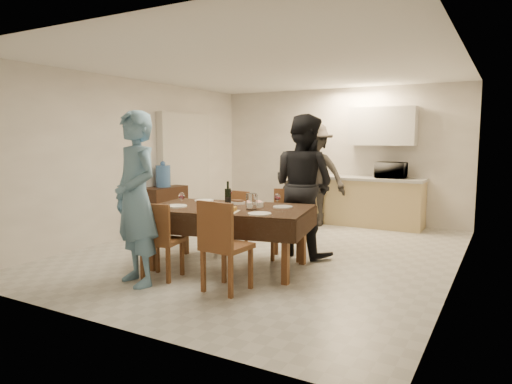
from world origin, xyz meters
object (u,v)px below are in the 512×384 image
Objects in this scene: wine_bottle at (228,194)px; water_pitcher at (251,202)px; microwave at (391,170)px; dining_table at (229,210)px; person_kitchen at (314,175)px; console at (164,209)px; savoury_tart at (219,210)px; water_jug at (163,176)px; person_far at (303,186)px; person_near at (136,199)px.

water_pitcher is (0.40, -0.10, -0.06)m from wine_bottle.
water_pitcher is at bearing 77.55° from microwave.
person_kitchen is (-0.15, 3.17, 0.22)m from dining_table.
console is 1.95× the size of savoury_tart.
water_jug reaches higher than console.
person_far is at bearing 76.65° from microwave.
person_kitchen is (2.08, 1.82, -0.02)m from water_jug.
water_pitcher is 1.35m from person_near.
savoury_tart is 0.22× the size of person_far.
person_near is at bearing -55.05° from water_jug.
console is at bearing 7.61° from person_far.
person_far is at bearing -6.26° from console.
water_jug is 4.08m from microwave.
savoury_tart reaches higher than console.
water_jug is at bearing 33.79° from microwave.
water_jug reaches higher than savoury_tart.
dining_table is 1.21m from person_far.
water_jug is 0.20× the size of person_near.
savoury_tart is (0.15, -0.43, -0.13)m from wine_bottle.
person_far is at bearing -71.74° from person_kitchen.
dining_table is 1.11× the size of person_far.
microwave is (1.06, 4.00, 0.25)m from savoury_tart.
person_kitchen is at bearing 94.04° from savoury_tart.
microwave is (1.16, 3.62, 0.32)m from dining_table.
water_pitcher is 3.26m from person_kitchen.
dining_table is 2.55× the size of console.
microwave is (3.39, 2.27, 0.08)m from water_jug.
dining_table is at bearing 104.74° from savoury_tart.
wine_bottle reaches higher than dining_table.
person_far reaches higher than water_jug.
water_jug is at bearing 151.44° from water_pitcher.
console is at bearing 33.79° from microwave.
wine_bottle is (-0.05, 0.05, 0.20)m from dining_table.
console is at bearing 151.44° from water_pitcher.
savoury_tart is (2.33, -1.74, -0.17)m from water_jug.
dining_table is 3.82m from microwave.
savoury_tart is (2.33, -1.74, 0.41)m from console.
person_kitchen reaches higher than wine_bottle.
console is at bearing 144.86° from person_near.
person_kitchen is at bearing 104.51° from person_near.
water_jug is 2.76m from person_kitchen.
wine_bottle is at bearing 109.23° from savoury_tart.
water_pitcher is 0.45× the size of savoury_tart.
savoury_tart is at bearing -36.66° from console.
person_near is 4.24m from person_kitchen.
wine_bottle is at bearing -88.15° from person_kitchen.
savoury_tart is at bearing 86.40° from person_far.
savoury_tart is 0.23× the size of person_kitchen.
console is 2.99m from person_near.
water_jug reaches higher than wine_bottle.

